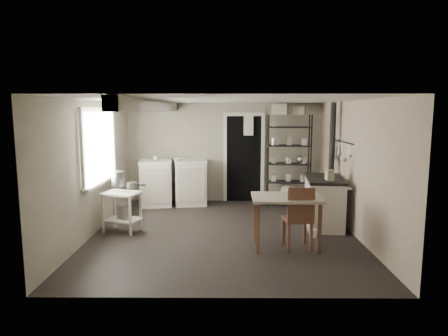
{
  "coord_description": "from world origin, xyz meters",
  "views": [
    {
      "loc": [
        0.05,
        -6.8,
        2.12
      ],
      "look_at": [
        0.0,
        0.3,
        1.1
      ],
      "focal_mm": 32.0,
      "sensor_mm": 36.0,
      "label": 1
    }
  ],
  "objects_px": {
    "prep_table": "(122,210)",
    "work_table": "(286,223)",
    "shelf_rack": "(289,164)",
    "base_cabinets": "(173,185)",
    "stockpot": "(118,179)",
    "chair": "(297,218)",
    "stove": "(324,202)",
    "flour_sack": "(288,194)"
  },
  "relations": [
    {
      "from": "base_cabinets",
      "to": "stove",
      "type": "xyz_separation_m",
      "value": [
        3.01,
        -1.65,
        -0.02
      ]
    },
    {
      "from": "stockpot",
      "to": "flour_sack",
      "type": "height_order",
      "value": "stockpot"
    },
    {
      "from": "prep_table",
      "to": "shelf_rack",
      "type": "xyz_separation_m",
      "value": [
        3.23,
        2.05,
        0.55
      ]
    },
    {
      "from": "prep_table",
      "to": "shelf_rack",
      "type": "distance_m",
      "value": 3.86
    },
    {
      "from": "flour_sack",
      "to": "base_cabinets",
      "type": "bearing_deg",
      "value": -179.31
    },
    {
      "from": "shelf_rack",
      "to": "chair",
      "type": "xyz_separation_m",
      "value": [
        -0.29,
        -2.87,
        -0.46
      ]
    },
    {
      "from": "base_cabinets",
      "to": "work_table",
      "type": "relative_size",
      "value": 1.46
    },
    {
      "from": "stockpot",
      "to": "base_cabinets",
      "type": "distance_m",
      "value": 2.16
    },
    {
      "from": "shelf_rack",
      "to": "chair",
      "type": "distance_m",
      "value": 2.92
    },
    {
      "from": "stockpot",
      "to": "stove",
      "type": "xyz_separation_m",
      "value": [
        3.7,
        0.34,
        -0.5
      ]
    },
    {
      "from": "base_cabinets",
      "to": "work_table",
      "type": "height_order",
      "value": "base_cabinets"
    },
    {
      "from": "prep_table",
      "to": "work_table",
      "type": "height_order",
      "value": "work_table"
    },
    {
      "from": "work_table",
      "to": "flour_sack",
      "type": "distance_m",
      "value": 2.9
    },
    {
      "from": "work_table",
      "to": "flour_sack",
      "type": "relative_size",
      "value": 2.17
    },
    {
      "from": "prep_table",
      "to": "stockpot",
      "type": "xyz_separation_m",
      "value": [
        -0.06,
        0.07,
        0.54
      ]
    },
    {
      "from": "stockpot",
      "to": "shelf_rack",
      "type": "height_order",
      "value": "shelf_rack"
    },
    {
      "from": "base_cabinets",
      "to": "work_table",
      "type": "xyz_separation_m",
      "value": [
        2.14,
        -2.82,
        -0.08
      ]
    },
    {
      "from": "stockpot",
      "to": "work_table",
      "type": "xyz_separation_m",
      "value": [
        2.83,
        -0.83,
        -0.56
      ]
    },
    {
      "from": "stove",
      "to": "flour_sack",
      "type": "xyz_separation_m",
      "value": [
        -0.39,
        1.68,
        -0.2
      ]
    },
    {
      "from": "flour_sack",
      "to": "stove",
      "type": "bearing_deg",
      "value": -76.85
    },
    {
      "from": "base_cabinets",
      "to": "chair",
      "type": "bearing_deg",
      "value": -59.52
    },
    {
      "from": "stockpot",
      "to": "shelf_rack",
      "type": "bearing_deg",
      "value": 31.0
    },
    {
      "from": "flour_sack",
      "to": "shelf_rack",
      "type": "bearing_deg",
      "value": -113.8
    },
    {
      "from": "prep_table",
      "to": "stove",
      "type": "distance_m",
      "value": 3.66
    },
    {
      "from": "prep_table",
      "to": "chair",
      "type": "bearing_deg",
      "value": -15.65
    },
    {
      "from": "flour_sack",
      "to": "work_table",
      "type": "bearing_deg",
      "value": -99.46
    },
    {
      "from": "work_table",
      "to": "shelf_rack",
      "type": "bearing_deg",
      "value": 80.76
    },
    {
      "from": "stockpot",
      "to": "chair",
      "type": "distance_m",
      "value": 3.16
    },
    {
      "from": "prep_table",
      "to": "work_table",
      "type": "distance_m",
      "value": 2.87
    },
    {
      "from": "chair",
      "to": "shelf_rack",
      "type": "bearing_deg",
      "value": 79.53
    },
    {
      "from": "stockpot",
      "to": "stove",
      "type": "bearing_deg",
      "value": 5.18
    },
    {
      "from": "base_cabinets",
      "to": "shelf_rack",
      "type": "xyz_separation_m",
      "value": [
        2.6,
        -0.01,
        0.49
      ]
    },
    {
      "from": "work_table",
      "to": "prep_table",
      "type": "bearing_deg",
      "value": 164.6
    },
    {
      "from": "base_cabinets",
      "to": "chair",
      "type": "height_order",
      "value": "chair"
    },
    {
      "from": "prep_table",
      "to": "base_cabinets",
      "type": "height_order",
      "value": "base_cabinets"
    },
    {
      "from": "prep_table",
      "to": "shelf_rack",
      "type": "bearing_deg",
      "value": 32.41
    },
    {
      "from": "shelf_rack",
      "to": "prep_table",
      "type": "bearing_deg",
      "value": -144.6
    },
    {
      "from": "prep_table",
      "to": "chair",
      "type": "height_order",
      "value": "chair"
    },
    {
      "from": "stove",
      "to": "chair",
      "type": "height_order",
      "value": "chair"
    },
    {
      "from": "chair",
      "to": "stockpot",
      "type": "bearing_deg",
      "value": 158.75
    },
    {
      "from": "stockpot",
      "to": "stove",
      "type": "height_order",
      "value": "stockpot"
    },
    {
      "from": "prep_table",
      "to": "flour_sack",
      "type": "bearing_deg",
      "value": 32.78
    }
  ]
}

